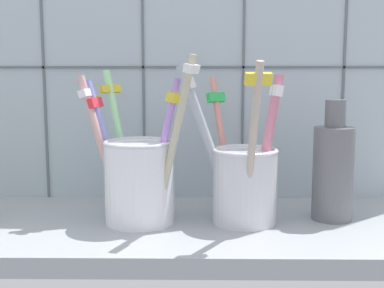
{
  "coord_description": "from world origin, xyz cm",
  "views": [
    {
      "loc": [
        0.74,
        -53.56,
        18.5
      ],
      "look_at": [
        0.0,
        -0.05,
        10.76
      ],
      "focal_mm": 46.76,
      "sensor_mm": 36.0,
      "label": 1
    }
  ],
  "objects": [
    {
      "name": "counter_slab",
      "position": [
        0.0,
        0.0,
        1.0
      ],
      "size": [
        64.0,
        22.0,
        2.0
      ],
      "primitive_type": "cube",
      "color": "#9EA3A8",
      "rests_on": "ground"
    },
    {
      "name": "tile_wall_back",
      "position": [
        0.0,
        12.0,
        22.5
      ],
      "size": [
        64.0,
        2.2,
        45.0
      ],
      "color": "#B2C1CC",
      "rests_on": "ground"
    },
    {
      "name": "toothbrush_cup_left",
      "position": [
        -5.98,
        0.08,
        7.24
      ],
      "size": [
        13.42,
        10.6,
        18.31
      ],
      "color": "white",
      "rests_on": "counter_slab"
    },
    {
      "name": "toothbrush_cup_right",
      "position": [
        5.65,
        -0.06,
        6.9
      ],
      "size": [
        11.67,
        13.42,
        17.62
      ],
      "color": "silver",
      "rests_on": "counter_slab"
    },
    {
      "name": "ceramic_vase",
      "position": [
        15.75,
        1.43,
        7.69
      ],
      "size": [
        4.48,
        4.48,
        13.48
      ],
      "color": "slate",
      "rests_on": "counter_slab"
    }
  ]
}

